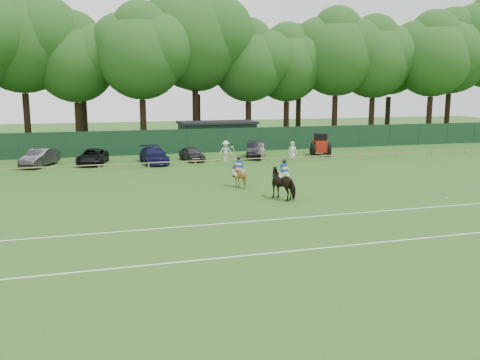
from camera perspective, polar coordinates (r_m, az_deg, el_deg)
name	(u,v)px	position (r m, az deg, el deg)	size (l,w,h in m)	color
ground	(247,217)	(26.60, 0.84, -4.12)	(160.00, 160.00, 0.00)	#1E4C14
horse_dark	(284,183)	(30.76, 4.97, -0.39)	(1.02, 2.23, 1.89)	black
horse_chestnut	(239,176)	(34.38, -0.14, 0.43)	(1.20, 1.35, 1.49)	brown
sedan_grey	(40,158)	(46.88, -21.57, 2.36)	(1.61, 4.61, 1.52)	#2D2D2F
suv_black	(93,157)	(46.68, -16.23, 2.52)	(2.21, 4.80, 1.33)	black
sedan_navy	(154,155)	(45.99, -9.65, 2.75)	(2.04, 5.01, 1.45)	#13153E
hatch_grey	(192,154)	(47.22, -5.43, 2.95)	(1.53, 3.81, 1.30)	#333235
estate_black	(256,150)	(49.16, 1.80, 3.43)	(1.64, 4.71, 1.55)	black
spectator_left	(226,151)	(46.55, -1.61, 3.26)	(1.23, 0.71, 1.90)	silver
spectator_mid	(263,153)	(46.59, 2.54, 3.06)	(0.93, 0.39, 1.59)	silver
spectator_right	(292,151)	(47.85, 5.90, 3.29)	(0.84, 0.55, 1.73)	silver
rider_dark	(284,170)	(30.62, 5.01, 1.10)	(0.89, 0.59, 1.41)	silver
rider_chestnut	(239,166)	(34.26, -0.15, 1.58)	(0.90, 0.78, 2.05)	silver
polo_ball	(447,198)	(33.26, 22.21, -1.90)	(0.09, 0.09, 0.09)	silver
pitch_lines	(271,235)	(23.40, 3.45, -6.14)	(60.00, 5.10, 0.01)	silver
pitch_rail	(184,162)	(43.70, -6.33, 2.08)	(62.10, 0.10, 0.50)	#997F5B
perimeter_fence	(167,142)	(52.41, -8.16, 4.27)	(92.08, 0.08, 2.50)	#14351E
utility_shed	(217,135)	(56.50, -2.59, 5.08)	(8.40, 4.40, 3.04)	#14331E
tree_row	(174,145)	(60.72, -7.42, 3.91)	(96.00, 12.00, 21.00)	#26561C
tractor	(320,145)	(51.31, 8.98, 3.89)	(2.40, 3.00, 2.21)	#9B1C0E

